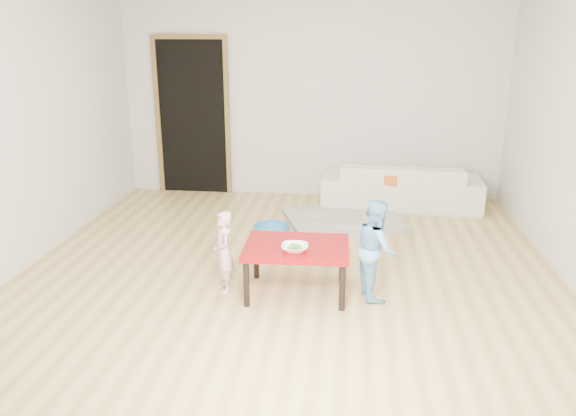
% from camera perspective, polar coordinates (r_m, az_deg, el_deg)
% --- Properties ---
extents(floor, '(5.00, 5.00, 0.01)m').
position_cam_1_polar(floor, '(5.42, 0.24, -5.92)').
color(floor, '#AD8B4A').
rests_on(floor, ground).
extents(back_wall, '(5.00, 0.02, 2.60)m').
position_cam_1_polar(back_wall, '(7.50, 2.37, 11.02)').
color(back_wall, silver).
rests_on(back_wall, floor).
extents(left_wall, '(0.02, 5.00, 2.60)m').
position_cam_1_polar(left_wall, '(5.86, -25.07, 7.51)').
color(left_wall, silver).
rests_on(left_wall, floor).
extents(doorway, '(1.02, 0.08, 2.11)m').
position_cam_1_polar(doorway, '(7.80, -9.62, 9.01)').
color(doorway, brown).
rests_on(doorway, back_wall).
extents(sofa, '(2.00, 0.86, 0.58)m').
position_cam_1_polar(sofa, '(7.26, 11.36, 2.31)').
color(sofa, beige).
rests_on(sofa, floor).
extents(cushion, '(0.56, 0.53, 0.12)m').
position_cam_1_polar(cushion, '(7.05, 9.53, 3.24)').
color(cushion, '#E35B19').
rests_on(cushion, sofa).
extents(red_table, '(0.89, 0.68, 0.44)m').
position_cam_1_polar(red_table, '(4.81, 0.88, -6.26)').
color(red_table, maroon).
rests_on(red_table, floor).
extents(bowl, '(0.22, 0.22, 0.05)m').
position_cam_1_polar(bowl, '(4.59, 0.69, -4.09)').
color(bowl, white).
rests_on(bowl, red_table).
extents(broccoli, '(0.12, 0.12, 0.06)m').
position_cam_1_polar(broccoli, '(4.59, 0.69, -4.08)').
color(broccoli, '#2D5919').
rests_on(broccoli, red_table).
extents(child_pink, '(0.26, 0.31, 0.72)m').
position_cam_1_polar(child_pink, '(4.82, -6.55, -4.48)').
color(child_pink, pink).
rests_on(child_pink, floor).
extents(child_blue, '(0.41, 0.48, 0.85)m').
position_cam_1_polar(child_blue, '(4.75, 8.90, -4.10)').
color(child_blue, '#67B3F0').
rests_on(child_blue, floor).
extents(basin, '(0.39, 0.39, 0.12)m').
position_cam_1_polar(basin, '(6.15, -1.68, -2.37)').
color(basin, teal).
rests_on(basin, floor).
extents(blanket, '(1.55, 1.42, 0.06)m').
position_cam_1_polar(blanket, '(6.62, 5.71, -1.23)').
color(blanket, '#A39F90').
rests_on(blanket, floor).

